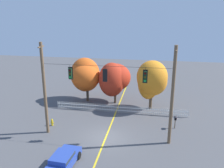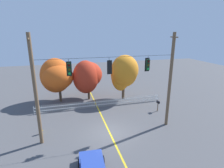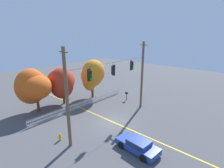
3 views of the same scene
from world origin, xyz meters
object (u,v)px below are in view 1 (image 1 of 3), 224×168
(traffic_signal_eastbound_side, at_px, (105,75))
(roadside_mailbox, at_px, (175,119))
(autumn_oak_far_east, at_px, (151,80))
(autumn_maple_mid, at_px, (114,78))
(traffic_signal_southbound_primary, at_px, (70,73))
(traffic_signal_northbound_secondary, at_px, (145,77))
(parked_car, at_px, (63,160))
(fire_hydrant, at_px, (52,122))
(autumn_maple_near_fence, at_px, (85,76))

(traffic_signal_eastbound_side, height_order, roadside_mailbox, traffic_signal_eastbound_side)
(autumn_oak_far_east, height_order, roadside_mailbox, autumn_oak_far_east)
(autumn_maple_mid, distance_m, roadside_mailbox, 10.16)
(traffic_signal_southbound_primary, bearing_deg, traffic_signal_northbound_secondary, 0.00)
(parked_car, xyz_separation_m, roadside_mailbox, (9.30, 8.32, 0.49))
(traffic_signal_northbound_secondary, height_order, fire_hydrant, traffic_signal_northbound_secondary)
(autumn_oak_far_east, relative_size, roadside_mailbox, 4.72)
(traffic_signal_northbound_secondary, distance_m, roadside_mailbox, 6.96)
(traffic_signal_eastbound_side, xyz_separation_m, fire_hydrant, (-6.27, 1.51, -6.01))
(traffic_signal_northbound_secondary, bearing_deg, autumn_maple_near_fence, 130.96)
(fire_hydrant, bearing_deg, autumn_oak_far_east, 32.50)
(autumn_oak_far_east, distance_m, roadside_mailbox, 6.32)
(traffic_signal_southbound_primary, distance_m, fire_hydrant, 6.84)
(traffic_signal_eastbound_side, relative_size, autumn_maple_mid, 0.26)
(traffic_signal_eastbound_side, bearing_deg, roadside_mailbox, 24.66)
(traffic_signal_eastbound_side, height_order, autumn_oak_far_east, traffic_signal_eastbound_side)
(traffic_signal_southbound_primary, xyz_separation_m, parked_car, (0.91, -5.19, -5.79))
(traffic_signal_southbound_primary, relative_size, autumn_maple_near_fence, 0.25)
(traffic_signal_northbound_secondary, xyz_separation_m, autumn_oak_far_east, (0.51, 8.11, -2.53))
(autumn_maple_near_fence, xyz_separation_m, autumn_oak_far_east, (8.90, -1.56, 0.31))
(autumn_maple_near_fence, relative_size, roadside_mailbox, 4.43)
(autumn_oak_far_east, distance_m, parked_car, 15.20)
(autumn_maple_mid, bearing_deg, parked_car, -96.46)
(roadside_mailbox, bearing_deg, traffic_signal_eastbound_side, -155.34)
(traffic_signal_southbound_primary, relative_size, autumn_maple_mid, 0.26)
(traffic_signal_eastbound_side, relative_size, parked_car, 0.35)
(traffic_signal_southbound_primary, relative_size, parked_car, 0.35)
(traffic_signal_eastbound_side, xyz_separation_m, roadside_mailbox, (6.86, 3.15, -5.30))
(autumn_oak_far_east, relative_size, parked_car, 1.54)
(traffic_signal_eastbound_side, bearing_deg, autumn_maple_mid, 94.84)
(autumn_maple_mid, xyz_separation_m, autumn_oak_far_east, (4.93, -1.26, 0.43))
(traffic_signal_southbound_primary, bearing_deg, roadside_mailbox, 17.04)
(autumn_maple_near_fence, relative_size, fire_hydrant, 7.58)
(autumn_maple_mid, xyz_separation_m, parked_car, (-1.65, -14.57, -2.84))
(traffic_signal_northbound_secondary, distance_m, autumn_oak_far_east, 8.51)
(autumn_maple_near_fence, xyz_separation_m, roadside_mailbox, (11.63, -6.54, -2.47))
(traffic_signal_northbound_secondary, bearing_deg, fire_hydrant, 171.45)
(traffic_signal_northbound_secondary, bearing_deg, traffic_signal_eastbound_side, -179.69)
(autumn_maple_near_fence, distance_m, fire_hydrant, 8.91)
(fire_hydrant, bearing_deg, parked_car, -60.21)
(autumn_maple_mid, height_order, fire_hydrant, autumn_maple_mid)
(traffic_signal_southbound_primary, relative_size, autumn_oak_far_east, 0.23)
(autumn_maple_mid, height_order, autumn_oak_far_east, autumn_oak_far_east)
(traffic_signal_eastbound_side, height_order, fire_hydrant, traffic_signal_eastbound_side)
(fire_hydrant, bearing_deg, traffic_signal_northbound_secondary, -8.55)
(traffic_signal_northbound_secondary, xyz_separation_m, parked_car, (-6.07, -5.19, -5.80))
(autumn_maple_near_fence, bearing_deg, parked_car, -81.09)
(autumn_maple_near_fence, xyz_separation_m, autumn_maple_mid, (3.98, -0.30, -0.12))
(roadside_mailbox, bearing_deg, parked_car, -138.18)
(traffic_signal_eastbound_side, distance_m, traffic_signal_northbound_secondary, 3.62)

